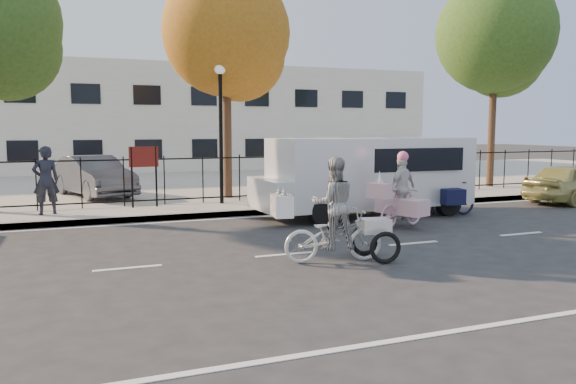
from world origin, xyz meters
name	(u,v)px	position (x,y,z in m)	size (l,w,h in m)	color
ground	(284,255)	(0.00, 0.00, 0.00)	(120.00, 120.00, 0.00)	#333334
road_markings	(284,254)	(0.00, 0.00, 0.01)	(60.00, 9.52, 0.01)	silver
curb	(220,215)	(0.00, 5.05, 0.07)	(60.00, 0.10, 0.15)	#A8A399
sidewalk	(212,210)	(0.00, 6.10, 0.07)	(60.00, 2.20, 0.15)	#A8A399
parking_lot	(164,183)	(0.00, 15.00, 0.07)	(60.00, 15.60, 0.15)	#A8A399
iron_fence	(203,179)	(0.00, 7.20, 0.90)	(58.00, 0.06, 1.50)	black
building	(137,120)	(0.00, 25.00, 3.00)	(34.00, 10.00, 6.00)	silver
lamppost	(221,108)	(0.50, 6.80, 3.11)	(0.36, 0.36, 4.33)	black
street_sign	(144,165)	(-1.85, 6.80, 1.42)	(0.85, 0.06, 1.80)	black
zebra_trike	(334,222)	(0.65, -0.87, 0.76)	(2.29, 1.10, 1.96)	silver
unicorn_bike	(401,200)	(3.79, 1.75, 0.71)	(1.95, 1.41, 1.93)	#DEA9B6
bull_bike	(444,188)	(6.06, 3.09, 0.77)	(2.13, 1.48, 1.94)	#130F34
white_van	(367,173)	(3.98, 3.80, 1.22)	(6.30, 2.32, 2.21)	silver
gold_sedan	(572,183)	(11.82, 3.82, 0.67)	(1.58, 3.93, 1.34)	tan
pedestrian	(46,180)	(-4.51, 6.34, 1.08)	(0.68, 0.45, 1.86)	black
lot_car_c	(94,176)	(-3.13, 10.19, 0.85)	(1.48, 4.24, 1.40)	#4F5057
lot_car_d	(348,170)	(6.57, 9.99, 0.83)	(1.60, 3.97, 1.35)	#B9BCC2
tree_mid	(230,39)	(1.23, 8.26, 5.42)	(4.22, 4.22, 7.74)	#442D1D
tree_east	(497,40)	(12.09, 8.01, 5.95)	(4.64, 4.64, 8.50)	#442D1D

